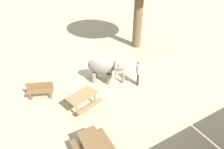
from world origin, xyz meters
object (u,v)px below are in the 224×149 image
object	(u,v)px
elephant	(105,67)
picnic_table_near	(93,145)
wooden_bench	(40,90)
picnic_table_far	(82,98)
person_handler	(139,71)

from	to	relation	value
elephant	picnic_table_near	bearing A→B (deg)	-84.92
elephant	picnic_table_near	distance (m)	5.16
elephant	wooden_bench	bearing A→B (deg)	-147.80
wooden_bench	picnic_table_far	xyz separation A→B (m)	(-1.63, 1.90, 0.12)
picnic_table_near	elephant	bearing A→B (deg)	147.35
elephant	picnic_table_far	world-z (taller)	elephant
wooden_bench	person_handler	bearing A→B (deg)	-175.73
elephant	picnic_table_near	size ratio (longest dim) A/B	1.38
elephant	person_handler	bearing A→B (deg)	-1.02
person_handler	picnic_table_near	distance (m)	5.31
person_handler	picnic_table_near	bearing A→B (deg)	74.65
person_handler	wooden_bench	size ratio (longest dim) A/B	1.12
picnic_table_near	picnic_table_far	world-z (taller)	same
picnic_table_far	elephant	bearing A→B (deg)	-162.12
person_handler	picnic_table_far	size ratio (longest dim) A/B	0.88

